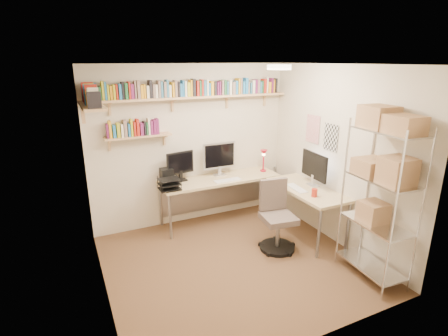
% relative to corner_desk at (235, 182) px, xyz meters
% --- Properties ---
extents(ground, '(3.20, 3.20, 0.00)m').
position_rel_corner_desk_xyz_m(ground, '(-0.49, -0.96, -0.74)').
color(ground, '#4F3822').
rests_on(ground, ground).
extents(room_shell, '(3.24, 3.04, 2.52)m').
position_rel_corner_desk_xyz_m(room_shell, '(-0.49, -0.96, 0.81)').
color(room_shell, beige).
rests_on(room_shell, ground).
extents(wall_shelves, '(3.12, 1.09, 0.80)m').
position_rel_corner_desk_xyz_m(wall_shelves, '(-0.91, 0.33, 1.29)').
color(wall_shelves, '#DBBA7B').
rests_on(wall_shelves, ground).
extents(corner_desk, '(2.30, 1.94, 1.30)m').
position_rel_corner_desk_xyz_m(corner_desk, '(0.00, 0.00, 0.00)').
color(corner_desk, tan).
rests_on(corner_desk, ground).
extents(office_chair, '(0.52, 0.52, 0.98)m').
position_rel_corner_desk_xyz_m(office_chair, '(0.22, -0.86, -0.33)').
color(office_chair, black).
rests_on(office_chair, ground).
extents(wire_rack, '(0.47, 0.86, 2.07)m').
position_rel_corner_desk_xyz_m(wire_rack, '(0.87, -1.93, 0.67)').
color(wire_rack, silver).
rests_on(wire_rack, ground).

